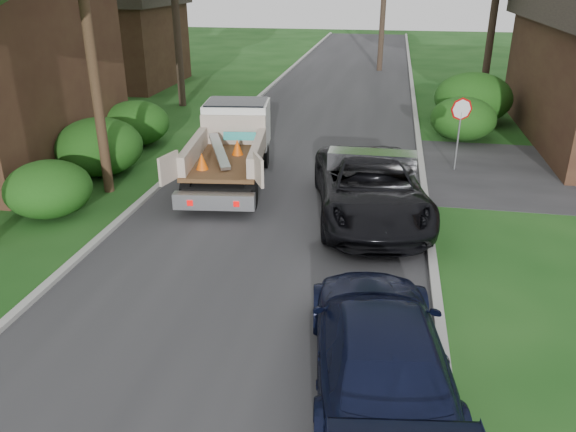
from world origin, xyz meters
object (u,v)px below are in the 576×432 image
(black_pickup, at_px, (370,187))
(navy_suv, at_px, (379,346))
(stop_sign, at_px, (460,119))
(utility_pole, at_px, (86,14))
(flatbed_truck, at_px, (233,139))
(house_left_far, at_px, (111,31))

(black_pickup, height_order, navy_suv, black_pickup)
(stop_sign, xyz_separation_m, black_pickup, (-2.71, -4.50, -0.93))
(navy_suv, bearing_deg, utility_pole, -49.41)
(flatbed_truck, xyz_separation_m, black_pickup, (4.58, -2.66, -0.38))
(stop_sign, height_order, house_left_far, house_left_far)
(utility_pole, height_order, flatbed_truck, utility_pole)
(house_left_far, bearing_deg, flatbed_truck, -52.46)
(flatbed_truck, xyz_separation_m, navy_suv, (5.06, -9.66, -0.46))
(stop_sign, bearing_deg, black_pickup, -121.05)
(black_pickup, relative_size, navy_suv, 1.16)
(house_left_far, height_order, flatbed_truck, house_left_far)
(black_pickup, bearing_deg, house_left_far, 122.49)
(utility_pole, bearing_deg, navy_suv, -41.53)
(flatbed_truck, height_order, black_pickup, flatbed_truck)
(flatbed_truck, distance_m, navy_suv, 10.91)
(utility_pole, distance_m, navy_suv, 12.12)
(stop_sign, bearing_deg, flatbed_truck, -165.82)
(flatbed_truck, relative_size, black_pickup, 1.02)
(stop_sign, relative_size, flatbed_truck, 0.40)
(stop_sign, relative_size, navy_suv, 0.47)
(flatbed_truck, height_order, navy_suv, flatbed_truck)
(flatbed_truck, distance_m, black_pickup, 5.31)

